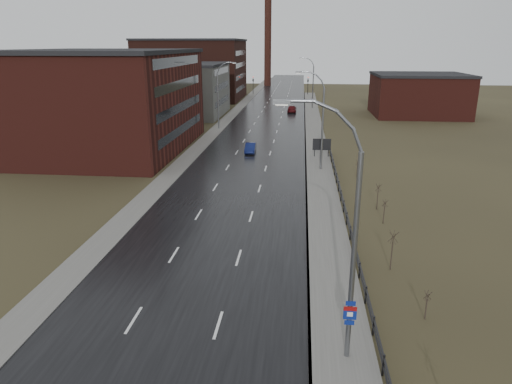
% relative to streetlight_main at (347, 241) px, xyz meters
% --- Properties ---
extents(ground, '(320.00, 320.00, 0.00)m').
position_rel_streetlight_main_xyz_m(ground, '(-8.47, -2.00, -6.06)').
color(ground, '#2D2819').
rests_on(ground, ground).
extents(road, '(14.00, 300.00, 0.06)m').
position_rel_streetlight_main_xyz_m(road, '(-8.47, 58.00, -6.03)').
color(road, black).
rests_on(road, ground).
extents(sidewalk_right, '(3.20, 180.00, 0.18)m').
position_rel_streetlight_main_xyz_m(sidewalk_right, '(0.13, 33.00, -5.97)').
color(sidewalk_right, '#595651').
rests_on(sidewalk_right, ground).
extents(curb_right, '(0.16, 180.00, 0.18)m').
position_rel_streetlight_main_xyz_m(curb_right, '(-1.39, 33.00, -5.97)').
color(curb_right, slate).
rests_on(curb_right, ground).
extents(sidewalk_left, '(2.40, 260.00, 0.12)m').
position_rel_streetlight_main_xyz_m(sidewalk_left, '(-16.67, 58.00, -6.00)').
color(sidewalk_left, '#595651').
rests_on(sidewalk_left, ground).
extents(warehouse_near, '(22.44, 28.56, 13.50)m').
position_rel_streetlight_main_xyz_m(warehouse_near, '(-29.46, 43.00, 0.70)').
color(warehouse_near, '#471914').
rests_on(warehouse_near, ground).
extents(warehouse_mid, '(16.32, 20.40, 10.50)m').
position_rel_streetlight_main_xyz_m(warehouse_mid, '(-26.46, 76.00, -0.80)').
color(warehouse_mid, slate).
rests_on(warehouse_mid, ground).
extents(warehouse_far, '(26.52, 24.48, 15.50)m').
position_rel_streetlight_main_xyz_m(warehouse_far, '(-31.47, 106.00, 1.70)').
color(warehouse_far, '#331611').
rests_on(warehouse_far, ground).
extents(building_right, '(18.36, 16.32, 8.50)m').
position_rel_streetlight_main_xyz_m(building_right, '(21.83, 80.00, -1.80)').
color(building_right, '#471914').
rests_on(building_right, ground).
extents(smokestack, '(2.70, 2.70, 30.70)m').
position_rel_streetlight_main_xyz_m(smokestack, '(-14.47, 148.00, 9.44)').
color(smokestack, '#331611').
rests_on(smokestack, ground).
extents(streetlight_main, '(3.91, 0.29, 12.11)m').
position_rel_streetlight_main_xyz_m(streetlight_main, '(0.00, 0.00, 0.00)').
color(streetlight_main, slate).
rests_on(streetlight_main, ground).
extents(streetlight_right_mid, '(3.36, 0.28, 11.35)m').
position_rel_streetlight_main_xyz_m(streetlight_right_mid, '(0.03, 34.00, -0.22)').
color(streetlight_right_mid, slate).
rests_on(streetlight_right_mid, ground).
extents(streetlight_left, '(3.36, 0.28, 11.35)m').
position_rel_streetlight_main_xyz_m(streetlight_left, '(-16.17, 60.00, -0.22)').
color(streetlight_left, slate).
rests_on(streetlight_left, ground).
extents(streetlight_right_far, '(3.36, 0.28, 11.35)m').
position_rel_streetlight_main_xyz_m(streetlight_right_far, '(0.03, 88.00, -0.22)').
color(streetlight_right_far, slate).
rests_on(streetlight_right_far, ground).
extents(guardrail, '(0.10, 53.05, 1.10)m').
position_rel_streetlight_main_xyz_m(guardrail, '(1.83, 16.32, -5.35)').
color(guardrail, black).
rests_on(guardrail, ground).
extents(shrub_b, '(0.41, 0.43, 1.69)m').
position_rel_streetlight_main_xyz_m(shrub_b, '(4.84, 3.72, -5.16)').
color(shrub_b, '#382D23').
rests_on(shrub_b, ground).
extents(shrub_c, '(0.65, 0.68, 2.75)m').
position_rel_streetlight_main_xyz_m(shrub_c, '(4.00, 9.33, -4.60)').
color(shrub_c, '#382D23').
rests_on(shrub_c, ground).
extents(shrub_d, '(0.49, 0.52, 2.06)m').
position_rel_streetlight_main_xyz_m(shrub_d, '(4.89, 17.64, -4.96)').
color(shrub_d, '#382D23').
rests_on(shrub_d, ground).
extents(shrub_e, '(0.57, 0.60, 2.39)m').
position_rel_streetlight_main_xyz_m(shrub_e, '(4.87, 21.02, -4.79)').
color(shrub_e, '#382D23').
rests_on(shrub_e, ground).
extents(shrub_f, '(0.47, 0.50, 1.97)m').
position_rel_streetlight_main_xyz_m(shrub_f, '(4.24, 31.41, -5.02)').
color(shrub_f, '#382D23').
rests_on(shrub_f, ground).
extents(billboard, '(2.35, 0.17, 2.55)m').
position_rel_streetlight_main_xyz_m(billboard, '(0.63, 40.21, -4.33)').
color(billboard, black).
rests_on(billboard, ground).
extents(traffic_light_left, '(0.58, 2.73, 5.30)m').
position_rel_streetlight_main_xyz_m(traffic_light_left, '(-16.47, 118.00, -1.46)').
color(traffic_light_left, black).
rests_on(traffic_light_left, ground).
extents(traffic_light_right, '(0.58, 2.73, 5.30)m').
position_rel_streetlight_main_xyz_m(traffic_light_right, '(-0.47, 118.00, -1.46)').
color(traffic_light_right, black).
rests_on(traffic_light_right, ground).
extents(car_near, '(1.47, 3.93, 1.28)m').
position_rel_streetlight_main_xyz_m(car_near, '(-8.90, 42.24, -5.42)').
color(car_near, '#0E1748').
rests_on(car_near, ground).
extents(car_far, '(1.95, 4.66, 1.58)m').
position_rel_streetlight_main_xyz_m(car_far, '(-4.18, 81.50, -5.27)').
color(car_far, '#4C0C10').
rests_on(car_far, ground).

